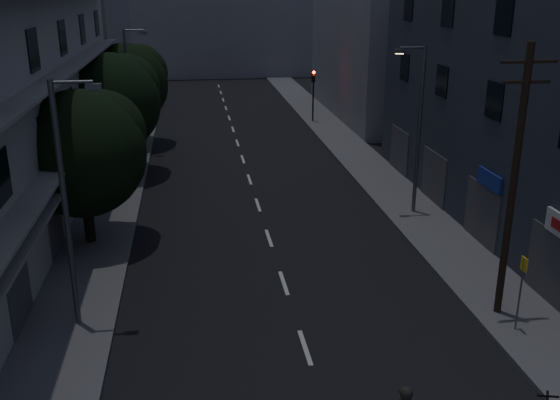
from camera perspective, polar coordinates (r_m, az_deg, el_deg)
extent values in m
plane|color=black|center=(36.86, -2.88, 2.12)|extent=(160.00, 160.00, 0.00)
cube|color=#565659|center=(36.95, -14.54, 1.68)|extent=(3.00, 90.00, 0.15)
cube|color=#565659|center=(38.22, 8.39, 2.67)|extent=(3.00, 90.00, 0.15)
cube|color=beige|center=(20.03, 2.30, -13.30)|extent=(0.15, 2.00, 0.01)
cube|color=beige|center=(23.89, 0.34, -7.59)|extent=(0.15, 2.00, 0.01)
cube|color=beige|center=(27.95, -1.02, -3.49)|extent=(0.15, 2.00, 0.01)
cube|color=beige|center=(32.13, -2.03, -0.44)|extent=(0.15, 2.00, 0.01)
cube|color=beige|center=(36.38, -2.81, 1.90)|extent=(0.15, 2.00, 0.01)
cube|color=beige|center=(40.68, -3.42, 3.75)|extent=(0.15, 2.00, 0.01)
cube|color=beige|center=(45.03, -3.92, 5.24)|extent=(0.15, 2.00, 0.01)
cube|color=beige|center=(49.40, -4.33, 6.47)|extent=(0.15, 2.00, 0.01)
cube|color=beige|center=(53.79, -4.67, 7.50)|extent=(0.15, 2.00, 0.01)
cube|color=beige|center=(58.20, -4.97, 8.37)|extent=(0.15, 2.00, 0.01)
cube|color=beige|center=(62.63, -5.22, 9.12)|extent=(0.15, 2.00, 0.01)
cube|color=beige|center=(67.06, -5.44, 9.77)|extent=(0.15, 2.00, 0.01)
cube|color=beige|center=(71.50, -5.64, 10.34)|extent=(0.15, 2.00, 0.01)
cube|color=black|center=(21.80, -22.98, -6.14)|extent=(0.06, 1.60, 1.60)
cube|color=black|center=(27.21, -20.02, -0.83)|extent=(0.06, 1.60, 1.60)
cube|color=black|center=(32.83, -18.07, 2.69)|extent=(0.06, 1.60, 1.60)
cube|color=black|center=(38.57, -16.68, 5.18)|extent=(0.06, 1.60, 1.60)
cube|color=black|center=(44.37, -15.65, 7.01)|extent=(0.06, 1.60, 1.60)
cube|color=black|center=(20.73, -24.11, 1.92)|extent=(0.06, 1.60, 1.60)
cube|color=black|center=(26.36, -20.80, 5.73)|extent=(0.06, 1.60, 1.60)
cube|color=black|center=(32.13, -18.65, 8.17)|extent=(0.06, 1.60, 1.60)
cube|color=black|center=(37.97, -17.14, 9.86)|extent=(0.06, 1.60, 1.60)
cube|color=black|center=(43.86, -16.02, 11.10)|extent=(0.06, 1.60, 1.60)
cube|color=black|center=(25.88, -21.64, 12.62)|extent=(0.06, 1.60, 1.60)
cube|color=black|center=(31.74, -19.27, 13.84)|extent=(0.06, 1.60, 1.60)
cube|color=black|center=(37.64, -17.62, 14.67)|extent=(0.06, 1.60, 1.60)
cube|color=black|center=(43.57, -16.42, 15.26)|extent=(0.06, 1.60, 1.60)
cube|color=gray|center=(29.40, -18.45, 4.85)|extent=(1.00, 32.40, 0.12)
cube|color=gray|center=(28.83, -19.11, 11.02)|extent=(1.00, 32.40, 0.12)
cube|color=gray|center=(29.63, -18.46, 3.16)|extent=(0.80, 32.40, 0.12)
cube|color=#424247|center=(22.04, -22.75, -7.55)|extent=(0.06, 2.40, 2.40)
cube|color=#424247|center=(27.41, -19.86, -2.01)|extent=(0.06, 2.40, 2.40)
cube|color=#424247|center=(33.00, -17.94, 1.70)|extent=(0.06, 2.40, 2.40)
cube|color=#424247|center=(38.71, -16.58, 4.32)|extent=(0.06, 2.40, 2.40)
cube|color=#424247|center=(44.49, -15.57, 6.26)|extent=(0.06, 2.40, 2.40)
cube|color=#2B2F3A|center=(28.97, 23.78, 7.07)|extent=(6.00, 28.00, 11.00)
cube|color=black|center=(26.93, 19.01, 8.59)|extent=(0.06, 1.40, 1.50)
cube|color=black|center=(31.87, 14.59, 10.48)|extent=(0.06, 1.40, 1.50)
cube|color=black|center=(36.96, 11.33, 11.82)|extent=(0.06, 1.40, 1.50)
cube|color=black|center=(26.59, 19.79, 15.58)|extent=(0.06, 1.40, 1.50)
cube|color=black|center=(31.58, 15.10, 16.40)|extent=(0.06, 1.40, 1.50)
cube|color=black|center=(36.71, 11.68, 16.93)|extent=(0.06, 1.40, 1.50)
cube|color=#424247|center=(23.72, 23.60, -5.78)|extent=(0.06, 3.00, 2.60)
cube|color=#424247|center=(28.15, 17.93, -1.24)|extent=(0.06, 3.00, 2.60)
cube|color=#424247|center=(32.90, 13.87, 2.03)|extent=(0.06, 3.00, 2.60)
cube|color=#424247|center=(37.86, 10.84, 4.46)|extent=(0.06, 3.00, 2.60)
cube|color=navy|center=(27.18, 18.61, 1.75)|extent=(0.12, 2.00, 0.70)
cube|color=slate|center=(58.85, -17.46, 15.57)|extent=(6.00, 20.00, 16.00)
cube|color=slate|center=(54.45, 8.29, 14.41)|extent=(6.00, 20.00, 13.00)
cube|color=slate|center=(80.39, -6.10, 14.86)|extent=(24.00, 8.00, 10.00)
cylinder|color=black|center=(27.90, -17.24, -0.19)|extent=(0.44, 0.44, 3.57)
sphere|color=black|center=(27.30, -17.67, 4.06)|extent=(5.35, 5.35, 5.35)
sphere|color=black|center=(27.67, -15.96, 5.84)|extent=(3.74, 3.74, 3.74)
sphere|color=black|center=(26.82, -19.34, 4.51)|extent=(3.48, 3.48, 3.48)
cylinder|color=black|center=(37.72, -14.99, 5.11)|extent=(0.44, 0.44, 3.80)
sphere|color=black|center=(37.26, -15.29, 8.52)|extent=(5.73, 5.73, 5.73)
sphere|color=black|center=(37.75, -13.95, 9.87)|extent=(4.01, 4.01, 4.01)
sphere|color=black|center=(36.72, -16.56, 8.94)|extent=(3.72, 3.72, 3.72)
cylinder|color=black|center=(44.94, -13.61, 7.36)|extent=(0.44, 0.44, 3.76)
sphere|color=black|center=(44.56, -13.84, 10.20)|extent=(5.61, 5.61, 5.61)
sphere|color=black|center=(45.08, -12.75, 11.28)|extent=(3.93, 3.93, 3.93)
sphere|color=black|center=(44.02, -14.87, 10.57)|extent=(3.65, 3.65, 3.65)
cylinder|color=black|center=(51.39, 3.04, 8.97)|extent=(0.12, 0.12, 3.20)
cube|color=black|center=(51.07, 3.08, 11.23)|extent=(0.28, 0.22, 0.90)
sphere|color=#FF0C05|center=(50.88, 3.12, 11.58)|extent=(0.22, 0.22, 0.22)
sphere|color=#3F330C|center=(50.92, 3.11, 11.24)|extent=(0.22, 0.22, 0.22)
sphere|color=black|center=(50.96, 3.10, 10.91)|extent=(0.22, 0.22, 0.22)
cylinder|color=black|center=(50.84, -11.97, 8.48)|extent=(0.12, 0.12, 3.20)
cube|color=black|center=(50.52, -12.13, 10.76)|extent=(0.28, 0.22, 0.90)
sphere|color=black|center=(50.33, -12.16, 11.11)|extent=(0.22, 0.22, 0.22)
sphere|color=#3F330C|center=(50.37, -12.14, 10.77)|extent=(0.22, 0.22, 0.22)
sphere|color=#0CFF26|center=(50.41, -12.12, 10.43)|extent=(0.22, 0.22, 0.22)
cylinder|color=#57585E|center=(20.43, -19.03, -0.78)|extent=(0.18, 0.18, 8.00)
cylinder|color=#57585E|center=(19.42, -18.51, 10.20)|extent=(1.20, 0.10, 0.10)
cube|color=#57585E|center=(19.34, -16.70, 9.89)|extent=(0.45, 0.25, 0.18)
cube|color=#4C4C4C|center=(19.36, -16.67, 9.60)|extent=(0.35, 0.18, 0.04)
cylinder|color=#525359|center=(30.42, 12.59, 6.12)|extent=(0.18, 0.18, 8.00)
cylinder|color=#525359|center=(29.61, 12.02, 13.48)|extent=(1.20, 0.10, 0.10)
cube|color=#525359|center=(29.43, 10.88, 13.23)|extent=(0.45, 0.25, 0.18)
cube|color=#FFD88C|center=(29.44, 10.86, 13.03)|extent=(0.35, 0.18, 0.04)
cylinder|color=#5C5D64|center=(42.04, -13.66, 9.53)|extent=(0.18, 0.18, 8.00)
cylinder|color=#5C5D64|center=(41.56, -13.24, 14.88)|extent=(1.20, 0.10, 0.10)
cube|color=#5C5D64|center=(41.52, -12.38, 14.73)|extent=(0.45, 0.25, 0.18)
cube|color=#4C4C4C|center=(41.53, -12.37, 14.60)|extent=(0.35, 0.18, 0.04)
cylinder|color=black|center=(21.23, 20.53, 1.20)|extent=(0.24, 0.24, 9.00)
cube|color=black|center=(20.46, 21.81, 11.65)|extent=(1.80, 0.10, 0.10)
cube|color=black|center=(20.53, 21.60, 10.00)|extent=(1.50, 0.10, 0.10)
cylinder|color=#595B60|center=(21.47, 21.08, -8.05)|extent=(0.06, 0.06, 2.50)
cube|color=yellow|center=(21.04, 21.42, -5.49)|extent=(0.05, 0.35, 0.45)
cube|color=black|center=(17.62, 23.30, -16.15)|extent=(0.52, 0.18, 0.04)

